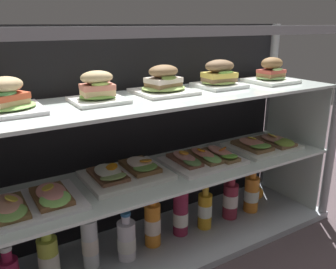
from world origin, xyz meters
The scene contains 25 objects.
ground_plane centered at (0.00, 0.00, -0.01)m, with size 6.00×6.00×0.02m, color #4C3E42.
case_base_deck centered at (0.00, 0.00, 0.02)m, with size 1.56×0.42×0.03m, color #B0B8C0.
case_frame centered at (0.00, 0.11, 0.49)m, with size 1.56×0.42×0.89m.
riser_lower_tier centered at (0.00, 0.00, 0.18)m, with size 1.48×0.34×0.30m.
shelf_lower_glass centered at (0.00, 0.00, 0.34)m, with size 1.50×0.36×0.01m, color silver.
riser_upper_tier centered at (0.00, 0.00, 0.49)m, with size 1.48×0.34×0.29m.
shelf_upper_glass centered at (0.00, 0.00, 0.64)m, with size 1.50×0.36×0.01m, color silver.
plated_roll_sandwich_center centered at (-0.54, 0.03, 0.68)m, with size 0.20×0.20×0.11m.
plated_roll_sandwich_mid_left centered at (-0.26, 0.03, 0.68)m, with size 0.17×0.17×0.11m.
plated_roll_sandwich_near_left_corner centered at (0.01, 0.05, 0.68)m, with size 0.21×0.21×0.11m.
plated_roll_sandwich_near_right_corner centered at (0.27, 0.04, 0.69)m, with size 0.18×0.18×0.11m.
plated_roll_sandwich_right_of_center centered at (0.55, 0.01, 0.68)m, with size 0.19×0.19×0.11m.
open_sandwich_tray_mid_left centered at (-0.52, -0.02, 0.36)m, with size 0.31×0.24×0.06m.
open_sandwich_tray_mid_right centered at (-0.17, 0.03, 0.37)m, with size 0.31×0.24×0.06m.
open_sandwich_tray_left_of_center centered at (0.18, 0.00, 0.36)m, with size 0.31×0.24×0.06m.
open_sandwich_tray_near_left_corner centered at (0.52, -0.01, 0.36)m, with size 0.31×0.24×0.06m.
juice_bottle_near_post centered at (-0.48, 0.02, 0.11)m, with size 0.07×0.07×0.21m.
juice_bottle_back_right centered at (-0.33, 0.01, 0.13)m, with size 0.06×0.06×0.25m.
juice_bottle_front_middle centered at (-0.20, -0.01, 0.11)m, with size 0.07×0.07×0.20m.
juice_bottle_front_fourth centered at (-0.07, 0.01, 0.12)m, with size 0.07×0.07×0.23m.
juice_bottle_front_left_end centered at (0.07, 0.02, 0.13)m, with size 0.07×0.07×0.25m.
juice_bottle_back_left centered at (0.19, 0.00, 0.12)m, with size 0.06×0.06×0.22m.
juice_bottle_tucked_behind centered at (0.34, 0.01, 0.12)m, with size 0.07×0.07×0.23m.
juice_bottle_front_right_end centered at (0.47, 0.00, 0.12)m, with size 0.07×0.07×0.23m.
orange_fruit_beside_bottles centered at (0.58, 0.07, 0.07)m, with size 0.07×0.07×0.07m, color orange.
Camera 1 is at (-0.68, -1.09, 0.90)m, focal length 37.87 mm.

